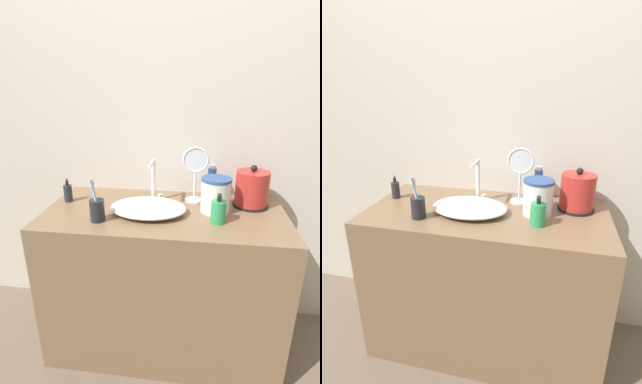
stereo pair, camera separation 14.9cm
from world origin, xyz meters
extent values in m
plane|color=#6B5B4C|center=(0.00, 0.00, 0.00)|extent=(12.00, 12.00, 0.00)
cube|color=beige|center=(0.00, 0.62, 1.30)|extent=(6.00, 0.04, 2.60)
cube|color=brown|center=(0.00, 0.30, 0.41)|extent=(1.21, 0.60, 0.81)
ellipsoid|color=white|center=(-0.08, 0.26, 0.84)|extent=(0.38, 0.28, 0.06)
cylinder|color=silver|center=(-0.08, 0.42, 0.93)|extent=(0.02, 0.02, 0.23)
cylinder|color=silver|center=(-0.08, 0.36, 1.04)|extent=(0.02, 0.13, 0.02)
cylinder|color=silver|center=(-0.04, 0.42, 0.83)|extent=(0.02, 0.02, 0.04)
cylinder|color=black|center=(0.44, 0.42, 0.82)|extent=(0.18, 0.18, 0.01)
cylinder|color=#B22D28|center=(0.44, 0.42, 0.91)|extent=(0.17, 0.17, 0.19)
sphere|color=black|center=(0.44, 0.42, 1.02)|extent=(0.03, 0.03, 0.03)
cylinder|color=#232328|center=(-0.30, 0.14, 0.87)|extent=(0.07, 0.07, 0.10)
cylinder|color=#338CE0|center=(-0.30, 0.13, 0.94)|extent=(0.04, 0.01, 0.16)
cylinder|color=white|center=(-0.30, 0.13, 0.94)|extent=(0.02, 0.01, 0.17)
cylinder|color=#E5333F|center=(-0.31, 0.14, 0.93)|extent=(0.01, 0.02, 0.15)
cylinder|color=#2D9956|center=(0.26, 0.20, 0.87)|extent=(0.07, 0.07, 0.11)
cylinder|color=black|center=(0.26, 0.20, 0.93)|extent=(0.02, 0.02, 0.02)
cube|color=black|center=(0.26, 0.18, 0.95)|extent=(0.02, 0.04, 0.01)
cylinder|color=#28282D|center=(-0.54, 0.36, 0.86)|extent=(0.05, 0.05, 0.09)
cylinder|color=black|center=(-0.54, 0.36, 0.92)|extent=(0.02, 0.02, 0.02)
cone|color=black|center=(-0.54, 0.36, 0.94)|extent=(0.02, 0.02, 0.02)
cylinder|color=#3370B7|center=(0.24, 0.52, 0.90)|extent=(0.05, 0.05, 0.17)
cylinder|color=white|center=(0.24, 0.52, 0.99)|extent=(0.03, 0.03, 0.02)
cylinder|color=silver|center=(0.15, 0.45, 0.82)|extent=(0.10, 0.10, 0.01)
cylinder|color=silver|center=(0.15, 0.45, 0.90)|extent=(0.01, 0.01, 0.16)
torus|color=silver|center=(0.15, 0.45, 1.05)|extent=(0.14, 0.01, 0.14)
cylinder|color=silver|center=(0.15, 0.45, 1.05)|extent=(0.12, 0.00, 0.12)
cylinder|color=silver|center=(0.25, 0.32, 0.90)|extent=(0.15, 0.15, 0.16)
cylinder|color=#2D4C84|center=(0.25, 0.32, 0.98)|extent=(0.15, 0.15, 0.01)
camera|label=1|loc=(0.16, -1.09, 1.43)|focal=28.00mm
camera|label=2|loc=(0.31, -1.06, 1.43)|focal=28.00mm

